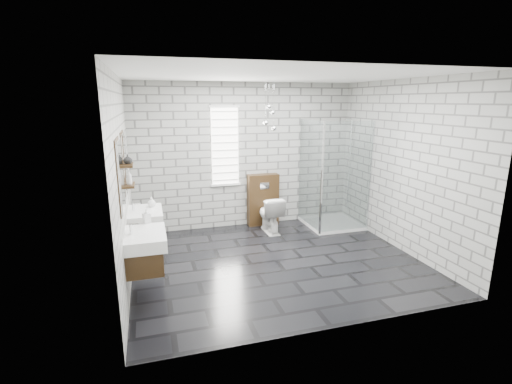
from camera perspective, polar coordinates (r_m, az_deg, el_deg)
name	(u,v)px	position (r m, az deg, el deg)	size (l,w,h in m)	color
floor	(276,261)	(5.75, 3.17, -10.59)	(4.20, 3.60, 0.02)	black
ceiling	(279,75)	(5.24, 3.58, 17.59)	(4.20, 3.60, 0.02)	white
wall_back	(246,156)	(7.04, -1.61, 5.55)	(4.20, 0.02, 2.70)	#A2A29D
wall_front	(340,208)	(3.72, 12.76, -2.35)	(4.20, 0.02, 2.70)	#A2A29D
wall_left	(122,183)	(5.04, -19.87, 1.38)	(0.02, 3.60, 2.70)	#A2A29D
wall_right	(403,166)	(6.35, 21.64, 3.67)	(0.02, 3.60, 2.70)	#A2A29D
vanity_left	(142,240)	(4.63, -17.13, -7.13)	(0.47, 0.70, 1.57)	#382511
vanity_right	(142,217)	(5.54, -17.07, -3.66)	(0.47, 0.70, 1.57)	#382511
shelf_lower	(129,185)	(4.99, -18.96, 0.99)	(0.14, 0.30, 0.03)	#382511
shelf_upper	(127,165)	(4.94, -19.19, 3.93)	(0.14, 0.30, 0.03)	#382511
window	(225,146)	(6.89, -4.80, 7.01)	(0.56, 0.05, 1.48)	white
cistern_panel	(263,200)	(7.19, 1.07, -1.19)	(0.60, 0.20, 1.00)	#382511
flush_plate	(265,186)	(7.02, 1.34, 0.96)	(0.18, 0.01, 0.12)	silver
shower_enclosure	(331,202)	(7.17, 11.42, -1.47)	(1.00, 1.00, 2.03)	white
pendant_cluster	(269,118)	(6.65, 2.05, 11.30)	(0.26, 0.20, 0.85)	silver
toilet	(270,214)	(6.84, 2.16, -3.41)	(0.38, 0.66, 0.68)	white
soap_bottle_a	(146,216)	(4.92, -16.51, -3.54)	(0.08, 0.09, 0.19)	#B2B2B2
soap_bottle_b	(152,202)	(5.65, -15.77, -1.49)	(0.11, 0.11, 0.14)	#B2B2B2
soap_bottle_c	(129,177)	(4.95, -18.95, 2.13)	(0.07, 0.07, 0.18)	#B2B2B2
vase	(128,159)	(4.94, -19.14, 4.80)	(0.11, 0.11, 0.12)	#B2B2B2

